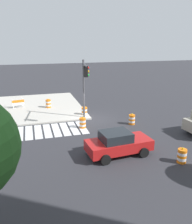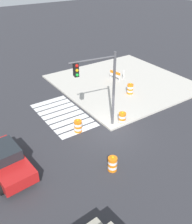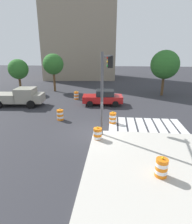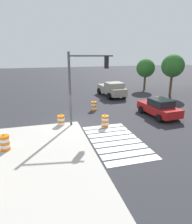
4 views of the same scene
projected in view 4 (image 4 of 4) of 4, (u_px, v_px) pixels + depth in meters
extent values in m
plane|color=#2D2D33|center=(77.00, 123.00, 16.36)|extent=(120.00, 120.00, 0.00)
cube|color=silver|center=(103.00, 127.00, 15.56)|extent=(0.60, 3.20, 0.02)
cube|color=silver|center=(107.00, 130.00, 14.87)|extent=(0.60, 3.20, 0.02)
cube|color=silver|center=(110.00, 134.00, 14.18)|extent=(0.60, 3.20, 0.02)
cube|color=silver|center=(114.00, 138.00, 13.49)|extent=(0.60, 3.20, 0.02)
cube|color=silver|center=(118.00, 143.00, 12.80)|extent=(0.60, 3.20, 0.02)
cube|color=silver|center=(122.00, 148.00, 12.11)|extent=(0.60, 3.20, 0.02)
cube|color=silver|center=(128.00, 154.00, 11.42)|extent=(0.60, 3.20, 0.02)
cube|color=silver|center=(133.00, 161.00, 10.73)|extent=(0.60, 3.20, 0.02)
cube|color=red|center=(158.00, 109.00, 17.96)|extent=(4.43, 2.17, 0.70)
cube|color=#1E2328|center=(161.00, 103.00, 17.55)|extent=(2.02, 1.74, 0.60)
cylinder|color=black|center=(141.00, 110.00, 18.96)|extent=(0.68, 0.29, 0.66)
cylinder|color=black|center=(158.00, 108.00, 19.59)|extent=(0.68, 0.29, 0.66)
cylinder|color=black|center=(159.00, 118.00, 16.54)|extent=(0.68, 0.29, 0.66)
cylinder|color=black|center=(177.00, 116.00, 17.17)|extent=(0.68, 0.29, 0.66)
cube|color=gray|center=(107.00, 88.00, 26.97)|extent=(2.65, 2.19, 0.90)
cube|color=gray|center=(114.00, 89.00, 25.00)|extent=(2.05, 2.14, 1.50)
cube|color=gray|center=(118.00, 93.00, 24.10)|extent=(1.54, 2.00, 0.90)
cylinder|color=black|center=(124.00, 95.00, 24.84)|extent=(0.86, 0.36, 0.84)
cylinder|color=black|center=(109.00, 96.00, 24.16)|extent=(0.86, 0.36, 0.84)
cylinder|color=black|center=(113.00, 90.00, 27.89)|extent=(0.86, 0.36, 0.84)
cylinder|color=black|center=(99.00, 91.00, 27.21)|extent=(0.86, 0.36, 0.84)
cylinder|color=orange|center=(61.00, 125.00, 15.62)|extent=(0.56, 0.56, 0.18)
cylinder|color=white|center=(61.00, 123.00, 15.56)|extent=(0.56, 0.56, 0.18)
cylinder|color=orange|center=(61.00, 121.00, 15.51)|extent=(0.56, 0.56, 0.18)
cylinder|color=white|center=(61.00, 119.00, 15.46)|extent=(0.56, 0.56, 0.18)
cylinder|color=orange|center=(61.00, 117.00, 15.41)|extent=(0.56, 0.56, 0.18)
sphere|color=yellow|center=(61.00, 115.00, 15.36)|extent=(0.12, 0.12, 0.12)
cylinder|color=orange|center=(94.00, 110.00, 19.84)|extent=(0.56, 0.56, 0.18)
cylinder|color=white|center=(94.00, 108.00, 19.78)|extent=(0.56, 0.56, 0.18)
cylinder|color=orange|center=(94.00, 106.00, 19.73)|extent=(0.56, 0.56, 0.18)
cylinder|color=white|center=(94.00, 104.00, 19.68)|extent=(0.56, 0.56, 0.18)
cylinder|color=orange|center=(94.00, 103.00, 19.63)|extent=(0.56, 0.56, 0.18)
sphere|color=yellow|center=(94.00, 101.00, 19.58)|extent=(0.12, 0.12, 0.12)
cylinder|color=orange|center=(105.00, 126.00, 15.61)|extent=(0.56, 0.56, 0.18)
cylinder|color=white|center=(105.00, 123.00, 15.55)|extent=(0.56, 0.56, 0.18)
cylinder|color=orange|center=(105.00, 121.00, 15.50)|extent=(0.56, 0.56, 0.18)
cylinder|color=white|center=(105.00, 119.00, 15.45)|extent=(0.56, 0.56, 0.18)
cylinder|color=orange|center=(105.00, 117.00, 15.39)|extent=(0.56, 0.56, 0.18)
sphere|color=yellow|center=(105.00, 115.00, 15.35)|extent=(0.12, 0.12, 0.12)
cylinder|color=orange|center=(158.00, 104.00, 21.78)|extent=(0.56, 0.56, 0.18)
cylinder|color=white|center=(158.00, 103.00, 21.73)|extent=(0.56, 0.56, 0.18)
cylinder|color=orange|center=(158.00, 101.00, 21.67)|extent=(0.56, 0.56, 0.18)
cylinder|color=white|center=(158.00, 100.00, 21.62)|extent=(0.56, 0.56, 0.18)
cylinder|color=orange|center=(158.00, 98.00, 21.57)|extent=(0.56, 0.56, 0.18)
sphere|color=yellow|center=(159.00, 97.00, 21.52)|extent=(0.12, 0.12, 0.12)
cylinder|color=orange|center=(6.00, 148.00, 11.62)|extent=(0.56, 0.56, 0.18)
cylinder|color=white|center=(5.00, 146.00, 11.57)|extent=(0.56, 0.56, 0.18)
cylinder|color=orange|center=(5.00, 143.00, 11.52)|extent=(0.56, 0.56, 0.18)
cylinder|color=white|center=(4.00, 140.00, 11.46)|extent=(0.56, 0.56, 0.18)
cylinder|color=orange|center=(4.00, 137.00, 11.41)|extent=(0.56, 0.56, 0.18)
sphere|color=yellow|center=(4.00, 135.00, 11.37)|extent=(0.12, 0.12, 0.12)
cylinder|color=#4C4C51|center=(70.00, 90.00, 14.80)|extent=(0.18, 0.18, 5.50)
cylinder|color=#4C4C51|center=(91.00, 56.00, 14.25)|extent=(0.64, 3.18, 0.12)
cube|color=black|center=(106.00, 62.00, 14.51)|extent=(0.40, 0.33, 0.90)
sphere|color=red|center=(106.00, 58.00, 14.60)|extent=(0.20, 0.20, 0.20)
sphere|color=#F2A514|center=(106.00, 62.00, 14.69)|extent=(0.20, 0.20, 0.20)
sphere|color=green|center=(106.00, 66.00, 14.78)|extent=(0.20, 0.20, 0.20)
cylinder|color=brown|center=(171.00, 85.00, 26.26)|extent=(0.32, 0.32, 2.85)
sphere|color=#2D6B28|center=(173.00, 66.00, 25.54)|extent=(2.88, 2.88, 2.88)
cylinder|color=brown|center=(145.00, 82.00, 30.18)|extent=(0.31, 0.31, 2.30)
sphere|color=#2D6B28|center=(146.00, 68.00, 29.57)|extent=(2.71, 2.71, 2.71)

